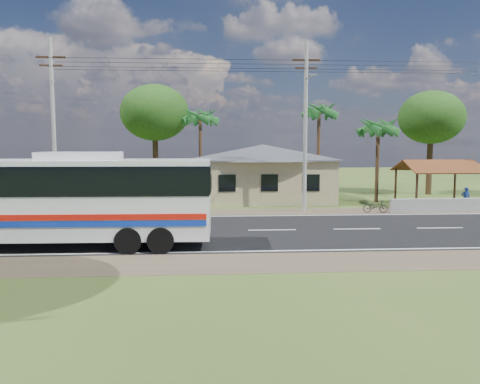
{
  "coord_description": "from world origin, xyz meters",
  "views": [
    {
      "loc": [
        -3.23,
        -23.79,
        4.55
      ],
      "look_at": [
        -1.62,
        1.0,
        1.91
      ],
      "focal_mm": 35.0,
      "sensor_mm": 36.0,
      "label": 1
    }
  ],
  "objects_px": {
    "coach_bus": "(55,193)",
    "person": "(466,198)",
    "waiting_shed": "(438,168)",
    "motorcycle": "(375,206)"
  },
  "relations": [
    {
      "from": "coach_bus",
      "to": "person",
      "type": "relative_size",
      "value": 8.74
    },
    {
      "from": "waiting_shed",
      "to": "person",
      "type": "relative_size",
      "value": 3.39
    },
    {
      "from": "coach_bus",
      "to": "motorcycle",
      "type": "relative_size",
      "value": 8.5
    },
    {
      "from": "waiting_shed",
      "to": "coach_bus",
      "type": "xyz_separation_m",
      "value": [
        -22.86,
        -11.89,
        -0.36
      ]
    },
    {
      "from": "waiting_shed",
      "to": "motorcycle",
      "type": "height_order",
      "value": "waiting_shed"
    },
    {
      "from": "motorcycle",
      "to": "person",
      "type": "relative_size",
      "value": 1.03
    },
    {
      "from": "coach_bus",
      "to": "motorcycle",
      "type": "height_order",
      "value": "coach_bus"
    },
    {
      "from": "waiting_shed",
      "to": "motorcycle",
      "type": "relative_size",
      "value": 3.29
    },
    {
      "from": "waiting_shed",
      "to": "person",
      "type": "height_order",
      "value": "waiting_shed"
    },
    {
      "from": "person",
      "to": "motorcycle",
      "type": "bearing_deg",
      "value": 23.55
    }
  ]
}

